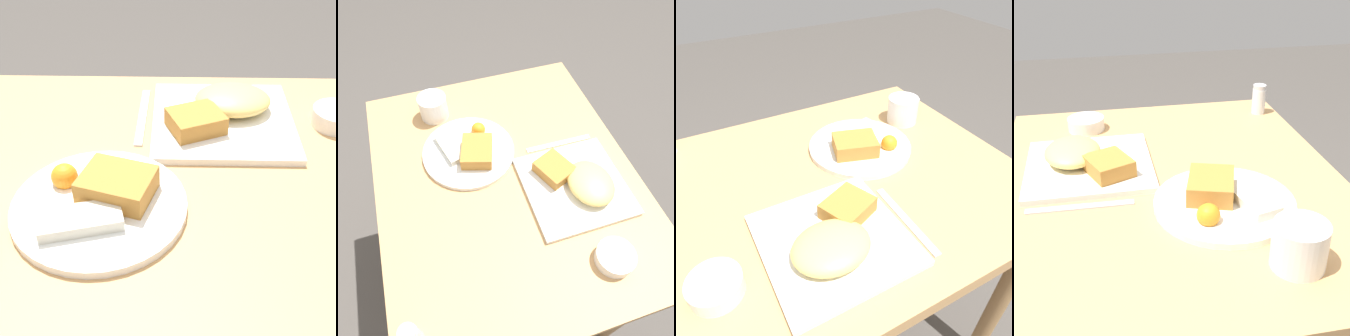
{
  "view_description": "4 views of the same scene",
  "coord_description": "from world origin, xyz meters",
  "views": [
    {
      "loc": [
        0.0,
        0.62,
        1.28
      ],
      "look_at": [
        0.02,
        0.01,
        0.79
      ],
      "focal_mm": 50.0,
      "sensor_mm": 36.0,
      "label": 1
    },
    {
      "loc": [
        -0.52,
        0.17,
        1.55
      ],
      "look_at": [
        -0.0,
        0.0,
        0.81
      ],
      "focal_mm": 35.0,
      "sensor_mm": 36.0,
      "label": 2
    },
    {
      "loc": [
        -0.27,
        -0.55,
        1.28
      ],
      "look_at": [
        0.02,
        -0.02,
        0.8
      ],
      "focal_mm": 35.0,
      "sensor_mm": 36.0,
      "label": 3
    },
    {
      "loc": [
        0.86,
        -0.15,
        1.26
      ],
      "look_at": [
        -0.01,
        0.02,
        0.79
      ],
      "focal_mm": 50.0,
      "sensor_mm": 36.0,
      "label": 4
    }
  ],
  "objects": [
    {
      "name": "coffee_mug",
      "position": [
        0.31,
        0.15,
        0.8
      ],
      "size": [
        0.09,
        0.09,
        0.08
      ],
      "color": "white",
      "rests_on": "dining_table"
    },
    {
      "name": "sauce_ramekin",
      "position": [
        -0.32,
        -0.17,
        0.78
      ],
      "size": [
        0.1,
        0.1,
        0.03
      ],
      "color": "white",
      "rests_on": "dining_table"
    },
    {
      "name": "butter_knife",
      "position": [
        0.07,
        -0.19,
        0.76
      ],
      "size": [
        0.02,
        0.21,
        0.0
      ],
      "rotation": [
        0.0,
        0.0,
        1.55
      ],
      "color": "silver",
      "rests_on": "dining_table"
    },
    {
      "name": "ground_plane",
      "position": [
        0.0,
        0.0,
        0.0
      ],
      "size": [
        8.0,
        8.0,
        0.0
      ],
      "primitive_type": "plane",
      "color": "#4C4742"
    },
    {
      "name": "dining_table",
      "position": [
        0.0,
        0.0,
        0.66
      ],
      "size": [
        0.91,
        0.74,
        0.76
      ],
      "color": "tan",
      "rests_on": "ground_plane"
    },
    {
      "name": "plate_square_near",
      "position": [
        -0.09,
        -0.18,
        0.78
      ],
      "size": [
        0.28,
        0.28,
        0.06
      ],
      "color": "white",
      "rests_on": "dining_table"
    },
    {
      "name": "plate_oval_far",
      "position": [
        0.12,
        0.08,
        0.78
      ],
      "size": [
        0.28,
        0.28,
        0.05
      ],
      "color": "white",
      "rests_on": "dining_table"
    }
  ]
}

